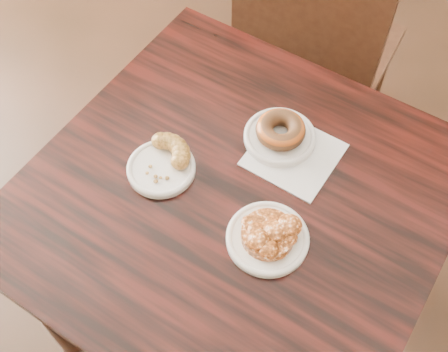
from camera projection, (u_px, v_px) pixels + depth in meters
The scene contains 10 objects.
floor at pixel (267, 277), 1.85m from camera, with size 5.00×5.00×0.00m, color black.
cafe_table at pixel (234, 269), 1.46m from camera, with size 0.82×0.82×0.75m, color black.
chair_far at pixel (320, 50), 1.79m from camera, with size 0.47×0.47×0.90m, color black, non-canonical shape.
napkin at pixel (294, 155), 1.19m from camera, with size 0.18×0.18×0.00m, color silver.
plate_donut at pixel (280, 137), 1.21m from camera, with size 0.16×0.16×0.01m, color silver.
plate_cruller at pixel (161, 169), 1.17m from camera, with size 0.14×0.14×0.01m, color white.
plate_fritter at pixel (267, 239), 1.08m from camera, with size 0.16×0.16×0.01m, color white.
glazed_donut at pixel (281, 130), 1.19m from camera, with size 0.11×0.11×0.04m, color #9C4416.
apple_fritter at pixel (268, 233), 1.06m from camera, with size 0.15×0.15×0.03m, color #431C07, non-canonical shape.
cruller_fragment at pixel (160, 162), 1.15m from camera, with size 0.13×0.13×0.04m, color brown, non-canonical shape.
Camera 1 is at (0.26, -0.71, 1.72)m, focal length 45.00 mm.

